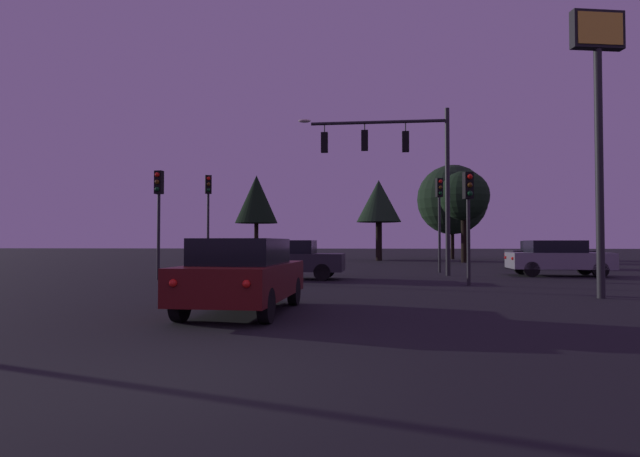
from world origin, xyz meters
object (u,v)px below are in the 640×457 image
object	(u,v)px
car_far_lane	(549,254)
store_sign_illuminated	(598,89)
tree_right_cluster	(452,200)
traffic_light_corner_left	(159,202)
tree_behind_sign	(464,197)
tree_center_horizon	(256,199)
traffic_light_median	(468,204)
car_crossing_right	(558,257)
car_nearside_lane	(243,274)
tree_left_far	(379,202)
car_crossing_left	(287,259)
traffic_signal_mast_arm	(400,158)
traffic_light_far_side	(439,206)
traffic_light_corner_right	(208,204)

from	to	relation	value
car_far_lane	store_sign_illuminated	distance (m)	16.24
tree_right_cluster	traffic_light_corner_left	bearing A→B (deg)	-122.60
tree_behind_sign	tree_center_horizon	size ratio (longest dim) A/B	0.87
traffic_light_median	car_crossing_right	xyz separation A→B (m)	(4.85, 5.05, -1.92)
car_crossing_right	car_nearside_lane	bearing A→B (deg)	-132.37
traffic_light_median	tree_left_far	distance (m)	22.74
car_crossing_left	car_far_lane	size ratio (longest dim) A/B	1.01
store_sign_illuminated	traffic_signal_mast_arm	bearing A→B (deg)	116.72
traffic_signal_mast_arm	tree_right_cluster	world-z (taller)	tree_right_cluster
car_crossing_left	tree_right_cluster	world-z (taller)	tree_right_cluster
traffic_light_far_side	car_crossing_left	size ratio (longest dim) A/B	1.00
car_crossing_left	tree_right_cluster	bearing A→B (deg)	65.49
tree_behind_sign	tree_right_cluster	world-z (taller)	tree_right_cluster
car_nearside_lane	tree_left_far	xyz separation A→B (m)	(4.16, 29.53, 3.83)
car_far_lane	tree_right_cluster	world-z (taller)	tree_right_cluster
store_sign_illuminated	traffic_light_corner_left	bearing A→B (deg)	158.54
traffic_light_far_side	car_far_lane	distance (m)	8.08
car_crossing_left	tree_center_horizon	size ratio (longest dim) A/B	0.60
traffic_light_far_side	tree_left_far	xyz separation A→B (m)	(-2.17, 15.35, 1.44)
traffic_light_corner_left	traffic_light_far_side	bearing A→B (deg)	25.11
traffic_light_far_side	car_far_lane	world-z (taller)	traffic_light_far_side
tree_right_cluster	car_crossing_right	bearing A→B (deg)	-89.11
traffic_light_corner_right	car_crossing_left	size ratio (longest dim) A/B	1.04
traffic_signal_mast_arm	car_crossing_left	xyz separation A→B (m)	(-4.62, -2.45, -4.32)
traffic_light_far_side	tree_center_horizon	xyz separation A→B (m)	(-12.89, 20.39, 2.10)
car_nearside_lane	car_far_lane	size ratio (longest dim) A/B	0.94
store_sign_illuminated	tree_behind_sign	bearing A→B (deg)	86.48
store_sign_illuminated	tree_right_cluster	world-z (taller)	tree_right_cluster
traffic_light_far_side	traffic_signal_mast_arm	bearing A→B (deg)	-133.12
traffic_light_median	tree_right_cluster	size ratio (longest dim) A/B	0.47
car_nearside_lane	car_crossing_left	xyz separation A→B (m)	(-0.37, 9.51, 0.00)
traffic_light_corner_left	car_crossing_right	world-z (taller)	traffic_light_corner_left
tree_left_far	traffic_light_far_side	bearing A→B (deg)	-81.95
traffic_light_median	car_crossing_left	xyz separation A→B (m)	(-6.46, 2.56, -1.92)
traffic_light_far_side	car_crossing_right	size ratio (longest dim) A/B	1.07
traffic_signal_mast_arm	store_sign_illuminated	bearing A→B (deg)	-63.28
traffic_signal_mast_arm	car_far_lane	xyz separation A→B (m)	(8.64, 6.27, -4.32)
car_far_lane	traffic_light_median	bearing A→B (deg)	-121.08
traffic_signal_mast_arm	tree_left_far	bearing A→B (deg)	90.31
car_nearside_lane	store_sign_illuminated	distance (m)	10.33
traffic_light_corner_left	tree_left_far	world-z (taller)	tree_left_far
traffic_light_corner_left	traffic_light_corner_right	xyz separation A→B (m)	(0.45, 5.10, 0.33)
store_sign_illuminated	tree_right_cluster	size ratio (longest dim) A/B	0.93
traffic_light_far_side	car_far_lane	xyz separation A→B (m)	(6.57, 4.06, -2.39)
tree_behind_sign	traffic_light_far_side	bearing A→B (deg)	-107.26
traffic_signal_mast_arm	traffic_light_corner_left	size ratio (longest dim) A/B	1.73
traffic_light_median	car_far_lane	world-z (taller)	traffic_light_median
traffic_light_median	traffic_light_far_side	size ratio (longest dim) A/B	0.84
car_far_lane	tree_right_cluster	xyz separation A→B (m)	(-2.28, 15.35, 4.29)
traffic_light_far_side	tree_right_cluster	xyz separation A→B (m)	(4.28, 19.41, 1.90)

